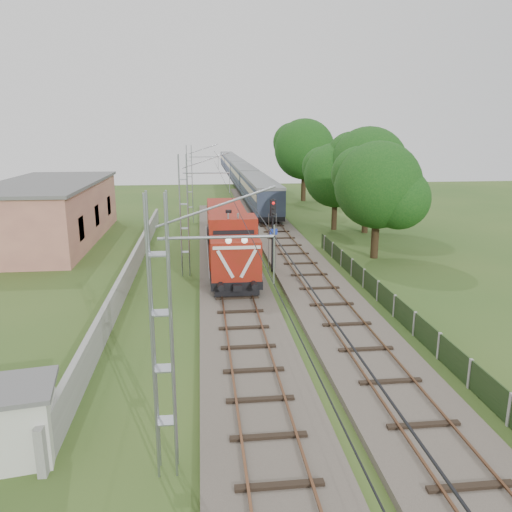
{
  "coord_description": "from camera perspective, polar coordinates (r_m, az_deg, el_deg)",
  "views": [
    {
      "loc": [
        -1.86,
        -20.57,
        9.48
      ],
      "look_at": [
        1.29,
        8.03,
        2.2
      ],
      "focal_mm": 35.0,
      "sensor_mm": 36.0,
      "label": 1
    }
  ],
  "objects": [
    {
      "name": "signal_post",
      "position": [
        33.52,
        1.94,
        3.86
      ],
      "size": [
        0.55,
        0.43,
        5.05
      ],
      "color": "black",
      "rests_on": "ground"
    },
    {
      "name": "track_main",
      "position": [
        29.15,
        -2.31,
        -4.41
      ],
      "size": [
        4.2,
        70.0,
        0.45
      ],
      "color": "#6B6054",
      "rests_on": "ground"
    },
    {
      "name": "station_building",
      "position": [
        46.96,
        -22.54,
        4.73
      ],
      "size": [
        8.4,
        20.4,
        5.22
      ],
      "color": "tan",
      "rests_on": "ground"
    },
    {
      "name": "tree_b",
      "position": [
        47.86,
        12.8,
        9.85
      ],
      "size": [
        7.59,
        7.23,
        9.84
      ],
      "color": "#3D2F19",
      "rests_on": "ground"
    },
    {
      "name": "tree_a",
      "position": [
        38.24,
        13.9,
        7.76
      ],
      "size": [
        6.76,
        6.43,
        8.76
      ],
      "color": "#3D2F19",
      "rests_on": "ground"
    },
    {
      "name": "tree_c",
      "position": [
        48.92,
        9.2,
        9.02
      ],
      "size": [
        6.45,
        6.14,
        8.36
      ],
      "color": "#3D2F19",
      "rests_on": "ground"
    },
    {
      "name": "locomotive",
      "position": [
        35.51,
        -3.16,
        2.35
      ],
      "size": [
        2.93,
        16.71,
        4.24
      ],
      "color": "black",
      "rests_on": "ground"
    },
    {
      "name": "fence",
      "position": [
        27.04,
        15.56,
        -5.51
      ],
      "size": [
        0.12,
        32.0,
        1.2
      ],
      "color": "black",
      "rests_on": "ground"
    },
    {
      "name": "track_side",
      "position": [
        42.18,
        3.22,
        1.44
      ],
      "size": [
        4.2,
        80.0,
        0.45
      ],
      "color": "#6B6054",
      "rests_on": "ground"
    },
    {
      "name": "coach_rake",
      "position": [
        92.17,
        -2.04,
        9.8
      ],
      "size": [
        2.91,
        86.76,
        3.36
      ],
      "color": "black",
      "rests_on": "ground"
    },
    {
      "name": "tree_d",
      "position": [
        68.99,
        5.63,
        11.97
      ],
      "size": [
        8.5,
        8.1,
        11.02
      ],
      "color": "#3D2F19",
      "rests_on": "ground"
    },
    {
      "name": "relay_hut",
      "position": [
        16.96,
        -25.55,
        -16.69
      ],
      "size": [
        2.56,
        2.56,
        2.3
      ],
      "color": "silver",
      "rests_on": "ground"
    },
    {
      "name": "boundary_wall",
      "position": [
        34.03,
        -13.91,
        -1.09
      ],
      "size": [
        0.25,
        40.0,
        1.5
      ],
      "primitive_type": "cube",
      "color": "#9E9E99",
      "rests_on": "ground"
    },
    {
      "name": "catenary",
      "position": [
        33.03,
        -8.12,
        4.59
      ],
      "size": [
        3.31,
        70.0,
        8.0
      ],
      "color": "gray",
      "rests_on": "ground"
    },
    {
      "name": "ground",
      "position": [
        22.72,
        -1.03,
        -10.46
      ],
      "size": [
        140.0,
        140.0,
        0.0
      ],
      "primitive_type": "plane",
      "color": "#2F521F",
      "rests_on": "ground"
    }
  ]
}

